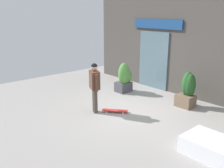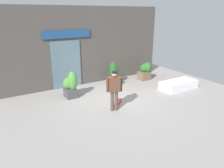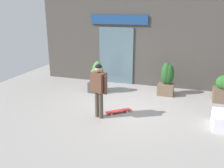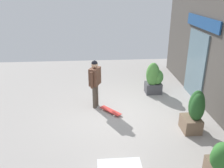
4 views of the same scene
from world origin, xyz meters
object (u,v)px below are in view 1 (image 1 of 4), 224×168
object	(u,v)px
skateboard	(115,111)
planter_box_left	(188,90)
planter_box_mid	(124,78)
skateboarder	(95,83)

from	to	relation	value
skateboard	planter_box_left	size ratio (longest dim) A/B	0.62
skateboard	planter_box_mid	bearing A→B (deg)	87.96
planter_box_left	planter_box_mid	distance (m)	2.63
skateboard	planter_box_mid	world-z (taller)	planter_box_mid
planter_box_left	planter_box_mid	world-z (taller)	planter_box_mid
skateboarder	planter_box_mid	bearing A→B (deg)	46.12
planter_box_left	planter_box_mid	size ratio (longest dim) A/B	1.00
skateboarder	planter_box_mid	size ratio (longest dim) A/B	1.33
skateboard	planter_box_left	bearing A→B (deg)	20.99
skateboard	planter_box_mid	distance (m)	2.27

